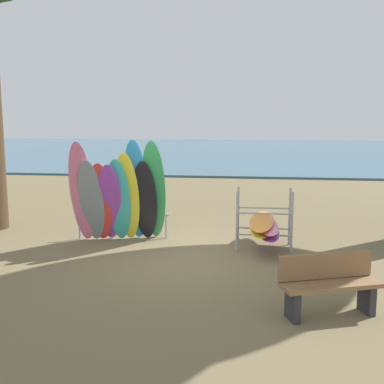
{
  "coord_description": "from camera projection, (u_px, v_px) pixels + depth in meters",
  "views": [
    {
      "loc": [
        1.48,
        -8.76,
        2.72
      ],
      "look_at": [
        0.14,
        1.46,
        1.1
      ],
      "focal_mm": 44.44,
      "sensor_mm": 36.0,
      "label": 1
    }
  ],
  "objects": [
    {
      "name": "ground_plane",
      "position": [
        175.0,
        259.0,
        9.19
      ],
      "size": [
        80.0,
        80.0,
        0.0
      ],
      "primitive_type": "plane",
      "color": "brown"
    },
    {
      "name": "lake_water",
      "position": [
        236.0,
        150.0,
        39.13
      ],
      "size": [
        80.0,
        36.0,
        0.1
      ],
      "primitive_type": "cube",
      "color": "#38607A",
      "rests_on": "ground"
    },
    {
      "name": "leaning_board_pile",
      "position": [
        119.0,
        198.0,
        10.31
      ],
      "size": [
        2.09,
        1.27,
        2.28
      ],
      "color": "pink",
      "rests_on": "ground"
    },
    {
      "name": "board_storage_rack",
      "position": [
        264.0,
        225.0,
        9.94
      ],
      "size": [
        1.15,
        2.13,
        1.25
      ],
      "color": "#9EA0A5",
      "rests_on": "ground"
    },
    {
      "name": "park_bench",
      "position": [
        329.0,
        283.0,
        6.56
      ],
      "size": [
        1.46,
        0.87,
        0.85
      ],
      "color": "#2D2D33",
      "rests_on": "ground"
    }
  ]
}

